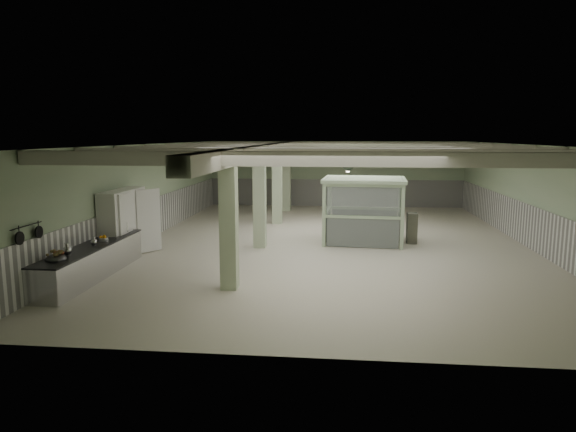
# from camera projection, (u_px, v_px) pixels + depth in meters

# --- Properties ---
(floor) EXTENTS (20.00, 20.00, 0.00)m
(floor) POSITION_uv_depth(u_px,v_px,m) (331.00, 243.00, 18.95)
(floor) COLOR silver
(floor) RESTS_ON ground
(ceiling) EXTENTS (14.00, 20.00, 0.02)m
(ceiling) POSITION_uv_depth(u_px,v_px,m) (332.00, 145.00, 18.39)
(ceiling) COLOR white
(ceiling) RESTS_ON wall_back
(wall_back) EXTENTS (14.00, 0.02, 3.60)m
(wall_back) POSITION_uv_depth(u_px,v_px,m) (335.00, 174.00, 28.50)
(wall_back) COLOR #AABD97
(wall_back) RESTS_ON floor
(wall_front) EXTENTS (14.00, 0.02, 3.60)m
(wall_front) POSITION_uv_depth(u_px,v_px,m) (321.00, 260.00, 8.84)
(wall_front) COLOR #AABD97
(wall_front) RESTS_ON floor
(wall_left) EXTENTS (0.02, 20.00, 3.60)m
(wall_left) POSITION_uv_depth(u_px,v_px,m) (146.00, 192.00, 19.38)
(wall_left) COLOR #AABD97
(wall_left) RESTS_ON floor
(wall_right) EXTENTS (0.02, 20.00, 3.60)m
(wall_right) POSITION_uv_depth(u_px,v_px,m) (532.00, 197.00, 17.96)
(wall_right) COLOR #AABD97
(wall_right) RESTS_ON floor
(wainscot_left) EXTENTS (0.05, 19.90, 1.50)m
(wainscot_left) POSITION_uv_depth(u_px,v_px,m) (148.00, 220.00, 19.54)
(wainscot_left) COLOR white
(wainscot_left) RESTS_ON floor
(wainscot_right) EXTENTS (0.05, 19.90, 1.50)m
(wainscot_right) POSITION_uv_depth(u_px,v_px,m) (529.00, 226.00, 18.13)
(wainscot_right) COLOR white
(wainscot_right) RESTS_ON floor
(wainscot_back) EXTENTS (13.90, 0.05, 1.50)m
(wainscot_back) POSITION_uv_depth(u_px,v_px,m) (335.00, 193.00, 28.63)
(wainscot_back) COLOR white
(wainscot_back) RESTS_ON floor
(girder) EXTENTS (0.45, 19.90, 0.40)m
(girder) POSITION_uv_depth(u_px,v_px,m) (264.00, 150.00, 18.68)
(girder) COLOR beige
(girder) RESTS_ON ceiling
(beam_a) EXTENTS (13.90, 0.35, 0.32)m
(beam_a) POSITION_uv_depth(u_px,v_px,m) (326.00, 159.00, 11.05)
(beam_a) COLOR beige
(beam_a) RESTS_ON ceiling
(beam_b) EXTENTS (13.90, 0.35, 0.32)m
(beam_b) POSITION_uv_depth(u_px,v_px,m) (329.00, 155.00, 13.50)
(beam_b) COLOR beige
(beam_b) RESTS_ON ceiling
(beam_c) EXTENTS (13.90, 0.35, 0.32)m
(beam_c) POSITION_uv_depth(u_px,v_px,m) (331.00, 152.00, 15.96)
(beam_c) COLOR beige
(beam_c) RESTS_ON ceiling
(beam_d) EXTENTS (13.90, 0.35, 0.32)m
(beam_d) POSITION_uv_depth(u_px,v_px,m) (332.00, 150.00, 18.42)
(beam_d) COLOR beige
(beam_d) RESTS_ON ceiling
(beam_e) EXTENTS (13.90, 0.35, 0.32)m
(beam_e) POSITION_uv_depth(u_px,v_px,m) (333.00, 148.00, 20.87)
(beam_e) COLOR beige
(beam_e) RESTS_ON ceiling
(beam_f) EXTENTS (13.90, 0.35, 0.32)m
(beam_f) POSITION_uv_depth(u_px,v_px,m) (334.00, 147.00, 23.33)
(beam_f) COLOR beige
(beam_f) RESTS_ON ceiling
(beam_g) EXTENTS (13.90, 0.35, 0.32)m
(beam_g) POSITION_uv_depth(u_px,v_px,m) (335.00, 145.00, 25.79)
(beam_g) COLOR beige
(beam_g) RESTS_ON ceiling
(column_a) EXTENTS (0.42, 0.42, 3.60)m
(column_a) POSITION_uv_depth(u_px,v_px,m) (229.00, 220.00, 13.03)
(column_a) COLOR beige
(column_a) RESTS_ON floor
(column_b) EXTENTS (0.42, 0.42, 3.60)m
(column_b) POSITION_uv_depth(u_px,v_px,m) (260.00, 197.00, 17.94)
(column_b) COLOR beige
(column_b) RESTS_ON floor
(column_c) EXTENTS (0.42, 0.42, 3.60)m
(column_c) POSITION_uv_depth(u_px,v_px,m) (277.00, 184.00, 22.85)
(column_c) COLOR beige
(column_c) RESTS_ON floor
(column_d) EXTENTS (0.42, 0.42, 3.60)m
(column_d) POSITION_uv_depth(u_px,v_px,m) (287.00, 176.00, 26.78)
(column_d) COLOR beige
(column_d) RESTS_ON floor
(hook_rail) EXTENTS (0.02, 1.20, 0.02)m
(hook_rail) POSITION_uv_depth(u_px,v_px,m) (26.00, 226.00, 11.89)
(hook_rail) COLOR black
(hook_rail) RESTS_ON wall_left
(pendant_front) EXTENTS (0.44, 0.44, 0.22)m
(pendant_front) POSITION_uv_depth(u_px,v_px,m) (348.00, 169.00, 13.51)
(pendant_front) COLOR #314131
(pendant_front) RESTS_ON ceiling
(pendant_mid) EXTENTS (0.44, 0.44, 0.22)m
(pendant_mid) POSITION_uv_depth(u_px,v_px,m) (346.00, 159.00, 18.92)
(pendant_mid) COLOR #314131
(pendant_mid) RESTS_ON ceiling
(pendant_back) EXTENTS (0.44, 0.44, 0.22)m
(pendant_back) POSITION_uv_depth(u_px,v_px,m) (345.00, 154.00, 23.83)
(pendant_back) COLOR #314131
(pendant_back) RESTS_ON ceiling
(prep_counter) EXTENTS (0.88, 5.04, 0.91)m
(prep_counter) POSITION_uv_depth(u_px,v_px,m) (92.00, 261.00, 14.25)
(prep_counter) COLOR #B8B8BD
(prep_counter) RESTS_ON floor
(pitcher_near) EXTENTS (0.20, 0.22, 0.25)m
(pitcher_near) POSITION_uv_depth(u_px,v_px,m) (94.00, 241.00, 14.17)
(pitcher_near) COLOR #B8B8BD
(pitcher_near) RESTS_ON prep_counter
(pitcher_far) EXTENTS (0.28, 0.30, 0.32)m
(pitcher_far) POSITION_uv_depth(u_px,v_px,m) (67.00, 249.00, 13.05)
(pitcher_far) COLOR #B8B8BD
(pitcher_far) RESTS_ON prep_counter
(veg_colander) EXTENTS (0.51, 0.51, 0.23)m
(veg_colander) POSITION_uv_depth(u_px,v_px,m) (56.00, 256.00, 12.51)
(veg_colander) COLOR #3C3B40
(veg_colander) RESTS_ON prep_counter
(orange_bowl) EXTENTS (0.31, 0.31, 0.10)m
(orange_bowl) POSITION_uv_depth(u_px,v_px,m) (104.00, 239.00, 14.82)
(orange_bowl) COLOR #B2B2B7
(orange_bowl) RESTS_ON prep_counter
(skillet_near) EXTENTS (0.04, 0.31, 0.31)m
(skillet_near) POSITION_uv_depth(u_px,v_px,m) (20.00, 238.00, 11.57)
(skillet_near) COLOR black
(skillet_near) RESTS_ON hook_rail
(skillet_far) EXTENTS (0.04, 0.30, 0.30)m
(skillet_far) POSITION_uv_depth(u_px,v_px,m) (39.00, 232.00, 12.30)
(skillet_far) COLOR black
(skillet_far) RESTS_ON hook_rail
(walkin_cooler) EXTENTS (1.04, 2.42, 2.21)m
(walkin_cooler) POSITION_uv_depth(u_px,v_px,m) (124.00, 224.00, 16.54)
(walkin_cooler) COLOR white
(walkin_cooler) RESTS_ON floor
(guard_booth) EXTENTS (3.12, 2.70, 2.39)m
(guard_booth) POSITION_uv_depth(u_px,v_px,m) (364.00, 198.00, 18.90)
(guard_booth) COLOR #ACC59D
(guard_booth) RESTS_ON floor
(filing_cabinet) EXTENTS (0.37, 0.52, 1.11)m
(filing_cabinet) POSITION_uv_depth(u_px,v_px,m) (412.00, 228.00, 18.83)
(filing_cabinet) COLOR #5B5C4C
(filing_cabinet) RESTS_ON floor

